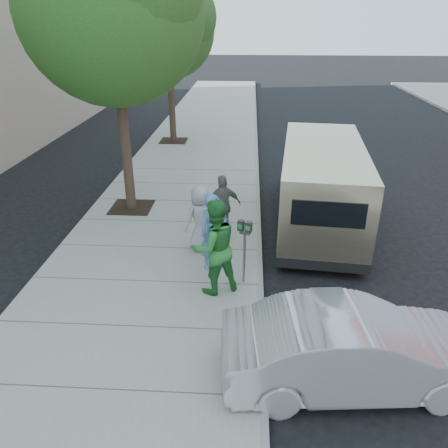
{
  "coord_description": "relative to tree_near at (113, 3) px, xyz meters",
  "views": [
    {
      "loc": [
        1.13,
        -9.28,
        5.28
      ],
      "look_at": [
        0.61,
        -0.57,
        1.1
      ],
      "focal_mm": 35.0,
      "sensor_mm": 36.0,
      "label": 1
    }
  ],
  "objects": [
    {
      "name": "curb_face",
      "position": [
        3.69,
        -2.4,
        -5.47
      ],
      "size": [
        0.12,
        60.0,
        0.16
      ],
      "primitive_type": "cube",
      "color": "gray",
      "rests_on": "ground"
    },
    {
      "name": "ground",
      "position": [
        2.25,
        -2.4,
        -5.55
      ],
      "size": [
        120.0,
        120.0,
        0.0
      ],
      "primitive_type": "plane",
      "color": "black",
      "rests_on": "ground"
    },
    {
      "name": "sedan",
      "position": [
        5.07,
        -6.39,
        -4.88
      ],
      "size": [
        4.18,
        1.8,
        1.34
      ],
      "primitive_type": "imported",
      "rotation": [
        0.0,
        0.0,
        1.67
      ],
      "color": "#B8B9BF",
      "rests_on": "ground"
    },
    {
      "name": "sidewalk",
      "position": [
        1.25,
        -2.4,
        -5.47
      ],
      "size": [
        5.0,
        60.0,
        0.15
      ],
      "primitive_type": "cube",
      "color": "gray",
      "rests_on": "ground"
    },
    {
      "name": "van",
      "position": [
        5.34,
        -0.53,
        -4.36
      ],
      "size": [
        2.58,
        6.19,
        2.24
      ],
      "rotation": [
        0.0,
        0.0,
        -0.1
      ],
      "color": "beige",
      "rests_on": "ground"
    },
    {
      "name": "tree_near",
      "position": [
        0.0,
        0.0,
        0.0
      ],
      "size": [
        4.62,
        4.6,
        7.53
      ],
      "color": "black",
      "rests_on": "sidewalk"
    },
    {
      "name": "tree_far",
      "position": [
        -0.0,
        7.6,
        -0.66
      ],
      "size": [
        3.92,
        3.8,
        6.49
      ],
      "color": "black",
      "rests_on": "sidewalk"
    },
    {
      "name": "person_officer",
      "position": [
        2.66,
        -3.24,
        -4.52
      ],
      "size": [
        0.76,
        0.66,
        1.75
      ],
      "primitive_type": "imported",
      "rotation": [
        0.0,
        0.0,
        0.47
      ],
      "color": "#5582B4",
      "rests_on": "sidewalk"
    },
    {
      "name": "parking_meter",
      "position": [
        3.34,
        -3.79,
        -4.37
      ],
      "size": [
        0.31,
        0.2,
        1.42
      ],
      "rotation": [
        0.0,
        0.0,
        -0.39
      ],
      "color": "gray",
      "rests_on": "sidewalk"
    },
    {
      "name": "person_striped_polo",
      "position": [
        2.76,
        -1.62,
        -4.59
      ],
      "size": [
        1.02,
        0.74,
        1.61
      ],
      "primitive_type": "imported",
      "rotation": [
        0.0,
        0.0,
        3.56
      ],
      "color": "slate",
      "rests_on": "sidewalk"
    },
    {
      "name": "person_gray_shirt",
      "position": [
        2.29,
        -2.4,
        -4.59
      ],
      "size": [
        0.94,
        0.89,
        1.61
      ],
      "primitive_type": "imported",
      "rotation": [
        0.0,
        0.0,
        3.81
      ],
      "color": "#A1A1A3",
      "rests_on": "sidewalk"
    },
    {
      "name": "person_green_shirt",
      "position": [
        2.75,
        -4.14,
        -4.4
      ],
      "size": [
        1.21,
        1.11,
        2.0
      ],
      "primitive_type": "imported",
      "rotation": [
        0.0,
        0.0,
        3.61
      ],
      "color": "#297E32",
      "rests_on": "sidewalk"
    }
  ]
}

